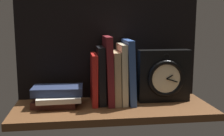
% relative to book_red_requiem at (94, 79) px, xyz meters
% --- Properties ---
extents(ground_plane, '(0.71, 0.28, 0.03)m').
position_rel_book_red_requiem_xyz_m(ground_plane, '(0.07, -0.05, -0.11)').
color(ground_plane, brown).
extents(back_panel, '(0.71, 0.01, 0.40)m').
position_rel_book_red_requiem_xyz_m(back_panel, '(0.07, 0.09, 0.11)').
color(back_panel, black).
rests_on(back_panel, ground_plane).
extents(book_red_requiem, '(0.02, 0.14, 0.19)m').
position_rel_book_red_requiem_xyz_m(book_red_requiem, '(0.00, 0.00, 0.00)').
color(book_red_requiem, red).
rests_on(book_red_requiem, ground_plane).
extents(book_black_skeptic, '(0.03, 0.12, 0.21)m').
position_rel_book_red_requiem_xyz_m(book_black_skeptic, '(0.03, 0.00, 0.01)').
color(book_black_skeptic, black).
rests_on(book_black_skeptic, ground_plane).
extents(book_maroon_dawkins, '(0.03, 0.16, 0.25)m').
position_rel_book_red_requiem_xyz_m(book_maroon_dawkins, '(0.05, 0.00, 0.03)').
color(book_maroon_dawkins, maroon).
rests_on(book_maroon_dawkins, ground_plane).
extents(book_tan_shortstories, '(0.03, 0.15, 0.20)m').
position_rel_book_red_requiem_xyz_m(book_tan_shortstories, '(0.08, 0.00, 0.00)').
color(book_tan_shortstories, tan).
rests_on(book_tan_shortstories, ground_plane).
extents(book_cream_twain, '(0.03, 0.14, 0.22)m').
position_rel_book_red_requiem_xyz_m(book_cream_twain, '(0.11, 0.00, 0.02)').
color(book_cream_twain, beige).
rests_on(book_cream_twain, ground_plane).
extents(book_blue_modern, '(0.03, 0.16, 0.24)m').
position_rel_book_red_requiem_xyz_m(book_blue_modern, '(0.13, 0.00, 0.03)').
color(book_blue_modern, '#2D4C8E').
rests_on(book_blue_modern, ground_plane).
extents(framed_clock, '(0.20, 0.06, 0.20)m').
position_rel_book_red_requiem_xyz_m(framed_clock, '(0.27, -0.01, 0.00)').
color(framed_clock, black).
rests_on(framed_clock, ground_plane).
extents(book_stack_side, '(0.18, 0.13, 0.07)m').
position_rel_book_red_requiem_xyz_m(book_stack_side, '(-0.14, -0.02, -0.06)').
color(book_stack_side, '#471E19').
rests_on(book_stack_side, ground_plane).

